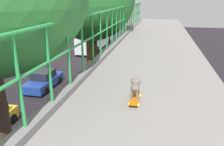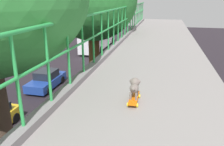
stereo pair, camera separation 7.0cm
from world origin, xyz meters
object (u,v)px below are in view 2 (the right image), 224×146
(car_black_fifth, at_px, (71,103))
(car_silver_seventh, at_px, (101,71))
(city_bus, at_px, (99,37))
(toy_skateboard, at_px, (134,98))
(small_dog, at_px, (135,86))
(car_blue_sixth, at_px, (46,80))

(car_black_fifth, height_order, car_silver_seventh, car_silver_seventh)
(city_bus, xyz_separation_m, toy_skateboard, (9.02, -28.21, 3.95))
(car_black_fifth, xyz_separation_m, toy_skateboard, (5.20, -8.83, 5.04))
(car_silver_seventh, bearing_deg, city_bus, 107.32)
(car_silver_seventh, distance_m, city_bus, 13.02)
(city_bus, distance_m, toy_skateboard, 29.88)
(toy_skateboard, height_order, small_dog, small_dog)
(car_blue_sixth, xyz_separation_m, toy_skateboard, (8.97, -12.40, 5.03))
(toy_skateboard, bearing_deg, car_black_fifth, 120.52)
(city_bus, height_order, toy_skateboard, toy_skateboard)
(city_bus, bearing_deg, car_silver_seventh, -72.68)
(city_bus, distance_m, small_dog, 29.89)
(car_black_fifth, xyz_separation_m, city_bus, (-3.82, 19.38, 1.09))
(small_dog, bearing_deg, car_blue_sixth, 125.93)
(car_silver_seventh, relative_size, small_dog, 11.57)
(car_blue_sixth, relative_size, toy_skateboard, 7.49)
(city_bus, bearing_deg, car_blue_sixth, -89.81)
(car_silver_seventh, xyz_separation_m, small_dog, (5.16, -15.80, 5.22))
(city_bus, xyz_separation_m, small_dog, (9.02, -28.19, 4.16))
(car_black_fifth, xyz_separation_m, car_blue_sixth, (-3.77, 3.58, 0.01))
(car_black_fifth, distance_m, car_blue_sixth, 5.20)
(car_blue_sixth, bearing_deg, toy_skateboard, -54.12)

